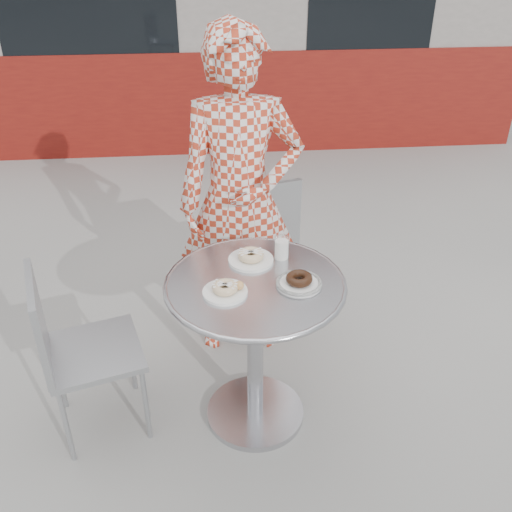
{
  "coord_description": "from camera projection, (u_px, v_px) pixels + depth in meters",
  "views": [
    {
      "loc": [
        -0.19,
        -1.98,
        2.14
      ],
      "look_at": [
        -0.0,
        0.11,
        0.86
      ],
      "focal_mm": 40.0,
      "sensor_mm": 36.0,
      "label": 1
    }
  ],
  "objects": [
    {
      "name": "bistro_table",
      "position": [
        255.0,
        318.0,
        2.52
      ],
      "size": [
        0.78,
        0.78,
        0.79
      ],
      "rotation": [
        0.0,
        0.0,
        0.02
      ],
      "color": "silver",
      "rests_on": "ground"
    },
    {
      "name": "plate_far",
      "position": [
        251.0,
        257.0,
        2.55
      ],
      "size": [
        0.2,
        0.2,
        0.05
      ],
      "rotation": [
        0.0,
        0.0,
        -0.04
      ],
      "color": "white",
      "rests_on": "bistro_table"
    },
    {
      "name": "ground",
      "position": [
        258.0,
        416.0,
        2.81
      ],
      "size": [
        60.0,
        60.0,
        0.0
      ],
      "primitive_type": "plane",
      "color": "#A3A19B",
      "rests_on": "ground"
    },
    {
      "name": "chair_left",
      "position": [
        97.0,
        381.0,
        2.65
      ],
      "size": [
        0.51,
        0.51,
        0.86
      ],
      "rotation": [
        0.0,
        0.0,
        1.86
      ],
      "color": "#A5A7AC",
      "rests_on": "ground"
    },
    {
      "name": "milk_cup",
      "position": [
        282.0,
        248.0,
        2.56
      ],
      "size": [
        0.07,
        0.07,
        0.11
      ],
      "rotation": [
        0.0,
        0.0,
        0.0
      ],
      "color": "white",
      "rests_on": "bistro_table"
    },
    {
      "name": "plate_checker",
      "position": [
        299.0,
        282.0,
        2.39
      ],
      "size": [
        0.2,
        0.2,
        0.05
      ],
      "rotation": [
        0.0,
        0.0,
        0.07
      ],
      "color": "white",
      "rests_on": "bistro_table"
    },
    {
      "name": "chair_far",
      "position": [
        251.0,
        268.0,
        3.45
      ],
      "size": [
        0.53,
        0.53,
        0.91
      ],
      "rotation": [
        0.0,
        0.0,
        3.4
      ],
      "color": "#A5A7AC",
      "rests_on": "ground"
    },
    {
      "name": "seated_person",
      "position": [
        240.0,
        201.0,
        2.9
      ],
      "size": [
        0.64,
        0.42,
        1.74
      ],
      "primitive_type": "imported",
      "rotation": [
        0.0,
        0.0,
        0.01
      ],
      "color": "#AF311A",
      "rests_on": "ground"
    },
    {
      "name": "plate_near",
      "position": [
        226.0,
        289.0,
        2.33
      ],
      "size": [
        0.19,
        0.19,
        0.05
      ],
      "rotation": [
        0.0,
        0.0,
        -0.23
      ],
      "color": "white",
      "rests_on": "bistro_table"
    }
  ]
}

